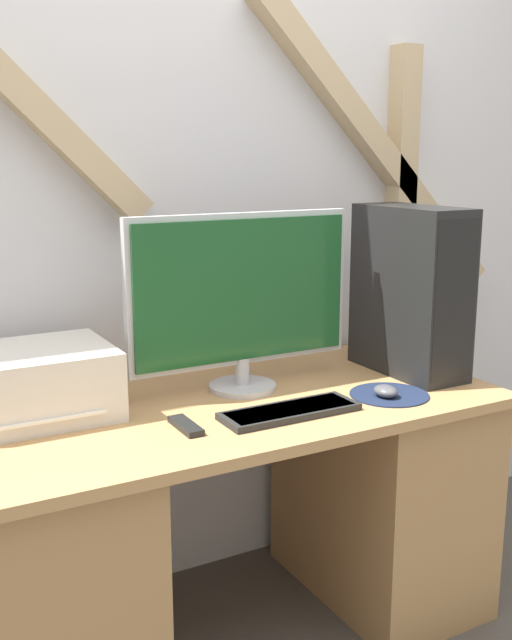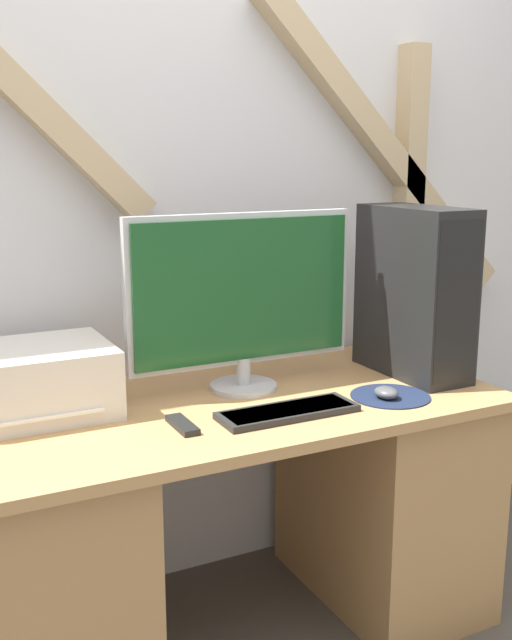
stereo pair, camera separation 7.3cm
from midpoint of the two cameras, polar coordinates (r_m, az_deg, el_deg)
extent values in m
cube|color=silver|center=(2.35, -5.52, 11.43)|extent=(6.40, 0.05, 2.70)
cube|color=tan|center=(2.74, 12.38, 10.79)|extent=(0.08, 0.08, 0.87)
cube|color=tan|center=(2.67, 10.62, 12.63)|extent=(1.01, 0.08, 1.01)
cube|color=tan|center=(2.19, -13.63, 13.77)|extent=(0.51, 0.08, 0.51)
cube|color=tan|center=(2.09, -0.94, -6.59)|extent=(1.51, 0.72, 0.03)
cube|color=#A4794B|center=(2.08, -14.87, -18.03)|extent=(0.42, 0.66, 0.69)
cube|color=#A4794B|center=(2.49, 10.46, -12.57)|extent=(0.42, 0.66, 0.69)
cylinder|color=#B7B7BC|center=(2.18, -0.01, -5.10)|extent=(0.20, 0.20, 0.02)
cylinder|color=#B7B7BC|center=(2.17, -0.01, -3.91)|extent=(0.04, 0.04, 0.08)
cube|color=#B7B7BC|center=(2.12, -0.11, 2.36)|extent=(0.69, 0.03, 0.43)
cube|color=#194C23|center=(2.11, 0.09, 2.29)|extent=(0.66, 0.01, 0.40)
cube|color=black|center=(1.97, 3.50, -7.01)|extent=(0.37, 0.13, 0.02)
cube|color=#424242|center=(1.97, 3.51, -6.86)|extent=(0.34, 0.11, 0.01)
cylinder|color=#19233D|center=(2.16, 11.15, -5.72)|extent=(0.22, 0.22, 0.00)
ellipsoid|color=#4C4C51|center=(2.13, 10.87, -5.45)|extent=(0.06, 0.08, 0.03)
cube|color=black|center=(2.34, 12.83, 2.12)|extent=(0.17, 0.39, 0.52)
cube|color=black|center=(2.20, 15.99, 1.29)|extent=(0.16, 0.01, 0.46)
cube|color=beige|center=(2.03, -15.56, -4.46)|extent=(0.39, 0.32, 0.18)
cube|color=white|center=(1.96, -14.89, -6.61)|extent=(0.28, 0.15, 0.01)
cube|color=black|center=(1.89, -4.52, -7.98)|extent=(0.04, 0.14, 0.02)
camera|label=1|loc=(0.04, -88.99, 0.22)|focal=42.00mm
camera|label=2|loc=(0.04, 91.01, -0.22)|focal=42.00mm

